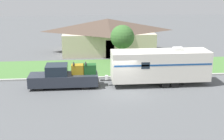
# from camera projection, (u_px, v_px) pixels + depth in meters

# --- Properties ---
(ground_plane) EXTENTS (120.00, 120.00, 0.00)m
(ground_plane) POSITION_uv_depth(u_px,v_px,m) (122.00, 91.00, 25.58)
(ground_plane) COLOR #515456
(curb_strip) EXTENTS (80.00, 0.30, 0.14)m
(curb_strip) POSITION_uv_depth(u_px,v_px,m) (117.00, 77.00, 29.15)
(curb_strip) COLOR #999993
(curb_strip) RESTS_ON ground_plane
(lawn_strip) EXTENTS (80.00, 7.00, 0.03)m
(lawn_strip) POSITION_uv_depth(u_px,v_px,m) (113.00, 67.00, 32.66)
(lawn_strip) COLOR #477538
(lawn_strip) RESTS_ON ground_plane
(house_across_street) EXTENTS (12.00, 7.57, 4.21)m
(house_across_street) POSITION_uv_depth(u_px,v_px,m) (108.00, 35.00, 39.47)
(house_across_street) COLOR beige
(house_across_street) RESTS_ON ground_plane
(pickup_truck) EXTENTS (5.88, 1.95, 2.07)m
(pickup_truck) POSITION_uv_depth(u_px,v_px,m) (64.00, 77.00, 26.33)
(pickup_truck) COLOR black
(pickup_truck) RESTS_ON ground_plane
(travel_trailer) EXTENTS (9.36, 2.37, 3.26)m
(travel_trailer) POSITION_uv_depth(u_px,v_px,m) (160.00, 65.00, 26.85)
(travel_trailer) COLOR black
(travel_trailer) RESTS_ON ground_plane
(mailbox) EXTENTS (0.48, 0.20, 1.40)m
(mailbox) POSITION_uv_depth(u_px,v_px,m) (145.00, 64.00, 29.69)
(mailbox) COLOR brown
(mailbox) RESTS_ON ground_plane
(tree_in_yard) EXTENTS (2.38, 2.38, 4.57)m
(tree_in_yard) POSITION_uv_depth(u_px,v_px,m) (122.00, 37.00, 30.91)
(tree_in_yard) COLOR brown
(tree_in_yard) RESTS_ON ground_plane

